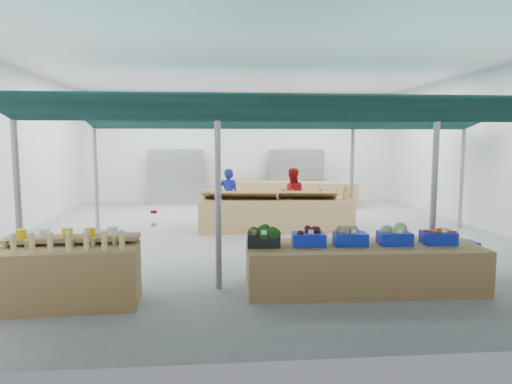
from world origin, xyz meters
The scene contains 23 objects.
floor centered at (0.00, 0.00, 0.00)m, with size 13.00×13.00×0.00m, color slate.
hall centered at (0.00, 1.44, 2.65)m, with size 13.00×13.00×13.00m.
pole_grid centered at (0.75, -1.75, 1.81)m, with size 10.00×4.60×3.00m.
awnings centered at (0.75, -1.75, 2.78)m, with size 9.50×7.08×0.30m.
back_shelving_left centered at (-2.50, 6.00, 1.00)m, with size 2.00×0.50×2.00m, color #B23F33.
back_shelving_right centered at (2.00, 6.00, 1.00)m, with size 2.00×0.50×2.00m, color #B23F33.
bottle_shelf centered at (-3.11, -4.57, 0.46)m, with size 1.94×1.23×1.12m.
veg_counter centered at (1.26, -4.23, 0.35)m, with size 3.63×1.21×0.71m, color olive.
fruit_counter centered at (0.51, 0.50, 0.42)m, with size 3.94×0.94×0.84m, color olive.
far_counter centered at (1.69, 5.21, 0.43)m, with size 4.79×0.96×0.86m, color olive.
crate_stack centered at (3.17, -3.71, 0.30)m, with size 0.51×0.35×0.61m, color #1126BB.
vendor_left centered at (-0.69, 1.60, 0.79)m, with size 0.57×0.38×1.57m, color #17209A.
vendor_right centered at (1.11, 1.60, 0.79)m, with size 0.77×0.60×1.57m, color #A71419.
crate_broccoli centered at (-0.30, -4.19, 0.87)m, with size 0.52×0.42×0.35m.
crate_beets centered at (0.40, -4.21, 0.84)m, with size 0.52×0.42×0.29m.
crate_celeriac centered at (1.06, -4.22, 0.85)m, with size 0.52×0.42×0.31m.
crate_cabbage centered at (1.76, -4.24, 0.87)m, with size 0.52×0.42×0.35m.
crate_carrots centered at (2.47, -4.27, 0.82)m, with size 0.52×0.42×0.29m.
sparrow centered at (-0.47, -4.31, 0.95)m, with size 0.12×0.09×0.11m.
pole_ribbon centered at (-2.12, -3.08, 1.08)m, with size 0.12×0.12×0.28m.
apple_heap_yellow centered at (-0.43, 0.47, 1.01)m, with size 1.98×0.95×0.27m.
apple_heap_red centered at (1.30, 0.35, 1.01)m, with size 1.58×0.90×0.27m.
pineapple centered at (2.28, 0.28, 1.02)m, with size 0.14×0.14×0.39m.
Camera 1 is at (-1.03, -11.07, 2.33)m, focal length 32.00 mm.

